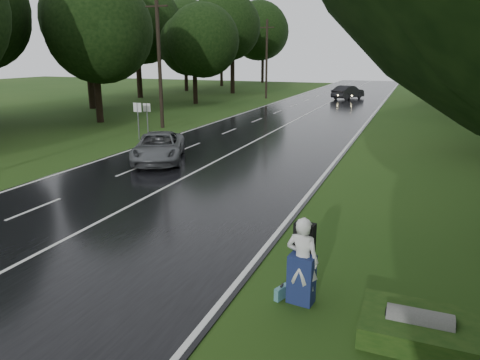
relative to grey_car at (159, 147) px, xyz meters
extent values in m
plane|color=#244113|center=(2.82, -10.19, -0.76)|extent=(160.00, 160.00, 0.00)
cube|color=black|center=(2.82, 9.81, -0.74)|extent=(12.00, 140.00, 0.04)
cube|color=silver|center=(2.82, 9.81, -0.72)|extent=(0.12, 140.00, 0.01)
imported|color=#515456|center=(0.00, 0.00, 0.00)|extent=(4.37, 5.72, 1.44)
imported|color=black|center=(4.16, 37.63, 0.10)|extent=(3.63, 5.29, 1.65)
imported|color=silver|center=(10.27, -10.64, 0.26)|extent=(0.80, 0.58, 2.04)
cube|color=navy|center=(10.27, -10.64, -0.19)|extent=(0.61, 0.45, 1.14)
cube|color=black|center=(10.23, -10.34, 0.71)|extent=(0.49, 0.30, 0.65)
cube|color=teal|center=(9.82, -10.65, -0.61)|extent=(0.26, 0.44, 0.30)
cylinder|color=slate|center=(12.75, -11.09, -0.76)|extent=(1.24, 0.62, 0.62)
camera|label=1|loc=(12.26, -19.38, 4.65)|focal=32.99mm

